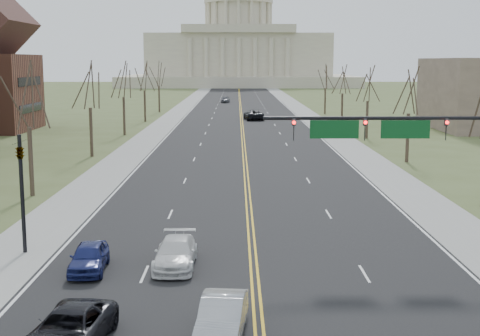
{
  "coord_description": "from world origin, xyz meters",
  "views": [
    {
      "loc": [
        -0.81,
        -19.17,
        9.55
      ],
      "look_at": [
        -0.6,
        21.79,
        3.0
      ],
      "focal_mm": 50.0,
      "sensor_mm": 36.0,
      "label": 1
    }
  ],
  "objects_px": {
    "car_sb_outer_second": "(89,257)",
    "car_far_sb": "(225,99)",
    "car_sb_inner_second": "(176,253)",
    "signal_left": "(21,180)",
    "car_sb_outer_lead": "(69,329)",
    "car_far_nb": "(254,115)",
    "signal_mast": "(404,139)",
    "car_sb_inner_lead": "(222,317)"
  },
  "relations": [
    {
      "from": "car_sb_inner_second",
      "to": "car_sb_outer_second",
      "type": "relative_size",
      "value": 1.18
    },
    {
      "from": "signal_left",
      "to": "car_far_sb",
      "type": "relative_size",
      "value": 1.35
    },
    {
      "from": "car_sb_inner_second",
      "to": "car_sb_inner_lead",
      "type": "bearing_deg",
      "value": -73.15
    },
    {
      "from": "car_sb_outer_second",
      "to": "car_sb_inner_second",
      "type": "bearing_deg",
      "value": 5.82
    },
    {
      "from": "car_far_sb",
      "to": "car_sb_outer_second",
      "type": "bearing_deg",
      "value": -86.9
    },
    {
      "from": "signal_mast",
      "to": "car_sb_inner_lead",
      "type": "distance_m",
      "value": 14.53
    },
    {
      "from": "signal_left",
      "to": "car_sb_inner_second",
      "type": "distance_m",
      "value": 8.74
    },
    {
      "from": "signal_left",
      "to": "car_sb_outer_lead",
      "type": "relative_size",
      "value": 1.25
    },
    {
      "from": "car_sb_inner_lead",
      "to": "car_sb_outer_second",
      "type": "height_order",
      "value": "car_sb_inner_lead"
    },
    {
      "from": "signal_left",
      "to": "car_sb_inner_second",
      "type": "bearing_deg",
      "value": -17.13
    },
    {
      "from": "car_sb_outer_second",
      "to": "car_far_sb",
      "type": "relative_size",
      "value": 0.87
    },
    {
      "from": "car_sb_inner_lead",
      "to": "car_sb_outer_lead",
      "type": "height_order",
      "value": "car_sb_inner_lead"
    },
    {
      "from": "car_sb_inner_lead",
      "to": "car_sb_outer_second",
      "type": "relative_size",
      "value": 1.11
    },
    {
      "from": "signal_left",
      "to": "car_sb_inner_lead",
      "type": "relative_size",
      "value": 1.4
    },
    {
      "from": "car_sb_outer_second",
      "to": "car_far_sb",
      "type": "xyz_separation_m",
      "value": [
        4.19,
        126.84,
        0.1
      ]
    },
    {
      "from": "car_far_nb",
      "to": "car_far_sb",
      "type": "distance_m",
      "value": 46.44
    },
    {
      "from": "signal_left",
      "to": "car_far_sb",
      "type": "distance_m",
      "value": 124.1
    },
    {
      "from": "car_sb_inner_lead",
      "to": "car_far_sb",
      "type": "height_order",
      "value": "car_far_sb"
    },
    {
      "from": "signal_left",
      "to": "car_far_nb",
      "type": "relative_size",
      "value": 1.0
    },
    {
      "from": "signal_mast",
      "to": "signal_left",
      "type": "relative_size",
      "value": 2.02
    },
    {
      "from": "car_far_nb",
      "to": "signal_left",
      "type": "bearing_deg",
      "value": 72.89
    },
    {
      "from": "car_sb_inner_second",
      "to": "car_far_nb",
      "type": "xyz_separation_m",
      "value": [
        5.68,
        80.09,
        0.17
      ]
    },
    {
      "from": "car_sb_outer_lead",
      "to": "car_sb_inner_second",
      "type": "height_order",
      "value": "car_sb_inner_second"
    },
    {
      "from": "car_far_sb",
      "to": "car_sb_outer_lead",
      "type": "bearing_deg",
      "value": -86.29
    },
    {
      "from": "car_sb_inner_second",
      "to": "car_far_sb",
      "type": "height_order",
      "value": "car_far_sb"
    },
    {
      "from": "signal_left",
      "to": "car_sb_outer_second",
      "type": "height_order",
      "value": "signal_left"
    },
    {
      "from": "car_sb_inner_lead",
      "to": "car_sb_outer_lead",
      "type": "bearing_deg",
      "value": -163.58
    },
    {
      "from": "signal_mast",
      "to": "car_sb_inner_second",
      "type": "height_order",
      "value": "signal_mast"
    },
    {
      "from": "car_sb_outer_lead",
      "to": "car_far_nb",
      "type": "height_order",
      "value": "car_far_nb"
    },
    {
      "from": "car_sb_inner_lead",
      "to": "car_far_sb",
      "type": "relative_size",
      "value": 0.96
    },
    {
      "from": "car_sb_inner_second",
      "to": "car_sb_outer_second",
      "type": "xyz_separation_m",
      "value": [
        -3.92,
        -0.63,
        -0.01
      ]
    },
    {
      "from": "car_sb_outer_second",
      "to": "car_far_sb",
      "type": "distance_m",
      "value": 126.91
    },
    {
      "from": "car_sb_outer_second",
      "to": "car_far_nb",
      "type": "bearing_deg",
      "value": 79.9
    },
    {
      "from": "car_sb_inner_lead",
      "to": "car_sb_outer_second",
      "type": "distance_m",
      "value": 9.7
    },
    {
      "from": "car_sb_inner_lead",
      "to": "car_far_nb",
      "type": "bearing_deg",
      "value": 93.5
    },
    {
      "from": "car_sb_outer_second",
      "to": "car_far_sb",
      "type": "height_order",
      "value": "car_far_sb"
    },
    {
      "from": "car_sb_inner_lead",
      "to": "car_sb_outer_second",
      "type": "bearing_deg",
      "value": 135.97
    },
    {
      "from": "signal_mast",
      "to": "car_far_sb",
      "type": "bearing_deg",
      "value": 95.01
    },
    {
      "from": "signal_mast",
      "to": "car_sb_outer_lead",
      "type": "distance_m",
      "value": 18.66
    },
    {
      "from": "car_sb_inner_lead",
      "to": "car_sb_inner_second",
      "type": "height_order",
      "value": "car_sb_inner_lead"
    },
    {
      "from": "car_sb_outer_second",
      "to": "car_far_nb",
      "type": "distance_m",
      "value": 81.29
    },
    {
      "from": "signal_left",
      "to": "car_far_nb",
      "type": "bearing_deg",
      "value": 80.14
    }
  ]
}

